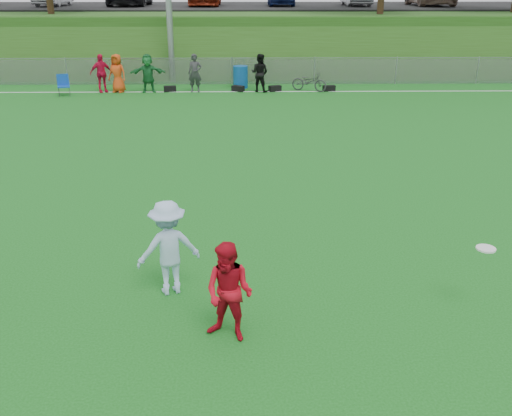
{
  "coord_description": "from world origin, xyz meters",
  "views": [
    {
      "loc": [
        0.71,
        -8.14,
        4.85
      ],
      "look_at": [
        0.85,
        0.5,
        1.35
      ],
      "focal_mm": 40.0,
      "sensor_mm": 36.0,
      "label": 1
    }
  ],
  "objects_px": {
    "player_red_center": "(229,292)",
    "player_blue": "(169,248)",
    "frisbee": "(486,249)",
    "bicycle": "(309,82)",
    "recycling_bin": "(241,77)"
  },
  "relations": [
    {
      "from": "player_blue",
      "to": "bicycle",
      "type": "distance_m",
      "value": 18.45
    },
    {
      "from": "bicycle",
      "to": "recycling_bin",
      "type": "bearing_deg",
      "value": 100.26
    },
    {
      "from": "player_red_center",
      "to": "recycling_bin",
      "type": "distance_m",
      "value": 20.18
    },
    {
      "from": "player_red_center",
      "to": "player_blue",
      "type": "bearing_deg",
      "value": 151.42
    },
    {
      "from": "player_blue",
      "to": "player_red_center",
      "type": "bearing_deg",
      "value": 107.69
    },
    {
      "from": "player_red_center",
      "to": "player_blue",
      "type": "relative_size",
      "value": 0.93
    },
    {
      "from": "player_blue",
      "to": "recycling_bin",
      "type": "bearing_deg",
      "value": -112.66
    },
    {
      "from": "player_red_center",
      "to": "bicycle",
      "type": "xyz_separation_m",
      "value": [
        3.13,
        19.3,
        -0.31
      ]
    },
    {
      "from": "player_blue",
      "to": "bicycle",
      "type": "relative_size",
      "value": 0.97
    },
    {
      "from": "frisbee",
      "to": "bicycle",
      "type": "height_order",
      "value": "frisbee"
    },
    {
      "from": "player_red_center",
      "to": "recycling_bin",
      "type": "xyz_separation_m",
      "value": [
        -0.02,
        20.18,
        -0.24
      ]
    },
    {
      "from": "player_blue",
      "to": "bicycle",
      "type": "xyz_separation_m",
      "value": [
        4.14,
        17.97,
        -0.37
      ]
    },
    {
      "from": "bicycle",
      "to": "player_blue",
      "type": "bearing_deg",
      "value": -167.26
    },
    {
      "from": "frisbee",
      "to": "recycling_bin",
      "type": "relative_size",
      "value": 0.29
    },
    {
      "from": "frisbee",
      "to": "recycling_bin",
      "type": "bearing_deg",
      "value": 101.28
    }
  ]
}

